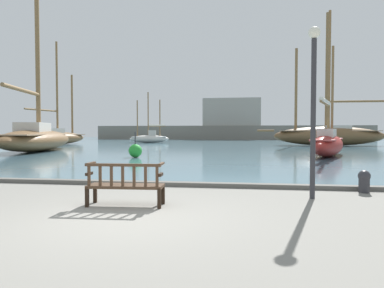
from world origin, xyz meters
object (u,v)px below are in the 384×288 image
at_px(sailboat_outer_port, 37,138).
at_px(mooring_bollard, 364,180).
at_px(lamp_post, 314,94).
at_px(channel_buoy, 135,151).
at_px(park_bench, 125,184).
at_px(sailboat_nearest_port, 329,134).
at_px(sailboat_mid_starboard, 328,142).
at_px(sailboat_distant_harbor, 56,136).
at_px(sailboat_nearest_starboard, 150,137).

xyz_separation_m(sailboat_outer_port, mooring_bollard, (18.70, -14.94, -0.79)).
distance_m(lamp_post, channel_buoy, 13.43).
xyz_separation_m(park_bench, channel_buoy, (-3.66, 12.19, 0.00)).
bearing_deg(sailboat_nearest_port, sailboat_mid_starboard, -103.74).
bearing_deg(sailboat_distant_harbor, sailboat_nearest_port, 2.03).
height_order(sailboat_nearest_starboard, mooring_bollard, sailboat_nearest_starboard).
distance_m(sailboat_distant_harbor, channel_buoy, 23.60).
bearing_deg(lamp_post, mooring_bollard, 34.01).
distance_m(sailboat_distant_harbor, sailboat_nearest_port, 30.62).
bearing_deg(mooring_bollard, lamp_post, -145.99).
height_order(sailboat_nearest_starboard, lamp_post, sailboat_nearest_starboard).
distance_m(sailboat_distant_harbor, lamp_post, 36.87).
bearing_deg(lamp_post, sailboat_nearest_starboard, 110.89).
bearing_deg(lamp_post, sailboat_nearest_port, 75.77).
bearing_deg(sailboat_distant_harbor, mooring_bollard, -48.52).
bearing_deg(channel_buoy, sailboat_nearest_starboard, 103.52).
relative_size(sailboat_mid_starboard, mooring_bollard, 15.24).
height_order(park_bench, mooring_bollard, park_bench).
bearing_deg(sailboat_mid_starboard, sailboat_nearest_port, 76.26).
relative_size(sailboat_nearest_starboard, channel_buoy, 4.63).
xyz_separation_m(sailboat_distant_harbor, lamp_post, (23.04, -28.75, 1.38)).
height_order(park_bench, sailboat_nearest_starboard, sailboat_nearest_starboard).
distance_m(park_bench, mooring_bollard, 6.09).
bearing_deg(sailboat_nearest_starboard, lamp_post, -69.11).
distance_m(sailboat_mid_starboard, sailboat_nearest_port, 16.77).
distance_m(sailboat_outer_port, mooring_bollard, 23.95).
height_order(sailboat_distant_harbor, sailboat_nearest_port, sailboat_nearest_port).
bearing_deg(sailboat_nearest_starboard, channel_buoy, -76.48).
bearing_deg(mooring_bollard, channel_buoy, 133.43).
distance_m(sailboat_nearest_port, mooring_bollard, 29.48).
distance_m(sailboat_distant_harbor, sailboat_mid_starboard, 30.66).
relative_size(sailboat_nearest_port, mooring_bollard, 24.11).
xyz_separation_m(sailboat_mid_starboard, mooring_bollard, (-2.09, -12.54, -0.60)).
distance_m(sailboat_distant_harbor, sailboat_nearest_starboard, 11.99).
bearing_deg(sailboat_nearest_port, lamp_post, -104.23).
bearing_deg(park_bench, mooring_bollard, 23.38).
bearing_deg(lamp_post, sailboat_outer_port, 137.19).
bearing_deg(park_bench, sailboat_mid_starboard, 62.82).
bearing_deg(channel_buoy, park_bench, -73.30).
xyz_separation_m(sailboat_mid_starboard, sailboat_nearest_port, (3.98, 16.29, 0.38)).
height_order(sailboat_nearest_port, channel_buoy, sailboat_nearest_port).
bearing_deg(sailboat_distant_harbor, lamp_post, -51.29).
bearing_deg(channel_buoy, lamp_post, -54.25).
height_order(sailboat_outer_port, mooring_bollard, sailboat_outer_port).
bearing_deg(park_bench, lamp_post, 19.00).
relative_size(park_bench, sailboat_nearest_port, 0.12).
height_order(sailboat_mid_starboard, channel_buoy, sailboat_mid_starboard).
bearing_deg(lamp_post, sailboat_mid_starboard, 75.19).
bearing_deg(sailboat_distant_harbor, sailboat_nearest_starboard, 40.73).
height_order(sailboat_outer_port, sailboat_nearest_starboard, sailboat_outer_port).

